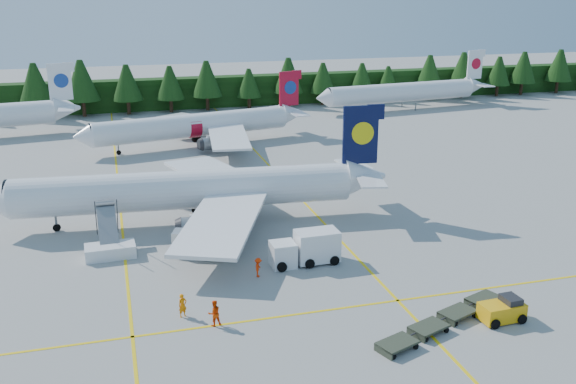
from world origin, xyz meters
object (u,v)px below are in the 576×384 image
object	(u,v)px
airliner_navy	(179,191)
airliner_red	(189,126)
service_truck	(305,248)
baggage_tug	(503,310)
airstairs	(110,247)

from	to	relation	value
airliner_navy	airliner_red	distance (m)	33.54
airliner_navy	service_truck	distance (m)	16.20
airliner_navy	airliner_red	size ratio (longest dim) A/B	1.13
airliner_navy	baggage_tug	size ratio (longest dim) A/B	12.22
service_truck	baggage_tug	world-z (taller)	service_truck
service_truck	airstairs	bearing A→B (deg)	157.47
baggage_tug	airstairs	bearing A→B (deg)	141.03
airliner_red	service_truck	size ratio (longest dim) A/B	5.83
airliner_red	service_truck	distance (m)	46.38
airliner_navy	airstairs	size ratio (longest dim) A/B	6.52
service_truck	airliner_navy	bearing A→B (deg)	124.42
airstairs	baggage_tug	xyz separation A→B (m)	(27.20, -19.91, -0.03)
airstairs	service_truck	size ratio (longest dim) A/B	1.01
baggage_tug	airliner_red	bearing A→B (deg)	101.19
airliner_red	baggage_tug	distance (m)	61.55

